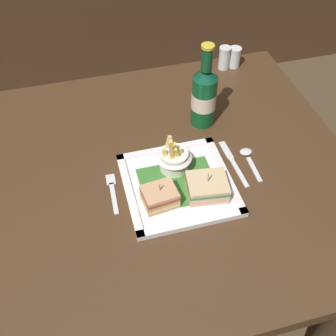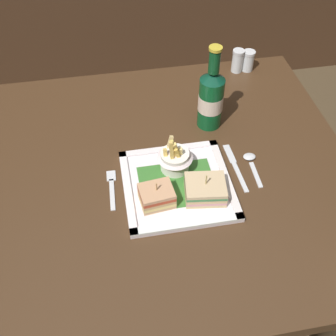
# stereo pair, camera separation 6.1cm
# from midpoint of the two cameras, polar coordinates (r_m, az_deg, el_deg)

# --- Properties ---
(ground_plane) EXTENTS (6.00, 6.00, 0.00)m
(ground_plane) POSITION_cam_midpoint_polar(r_m,az_deg,el_deg) (1.76, 0.22, -17.60)
(ground_plane) COLOR #4B3B27
(dining_table) EXTENTS (1.07, 0.95, 0.78)m
(dining_table) POSITION_cam_midpoint_polar(r_m,az_deg,el_deg) (1.23, 0.30, -5.46)
(dining_table) COLOR #432C19
(dining_table) RESTS_ON ground_plane
(square_plate) EXTENTS (0.28, 0.28, 0.02)m
(square_plate) POSITION_cam_midpoint_polar(r_m,az_deg,el_deg) (1.07, 2.95, -2.45)
(square_plate) COLOR white
(square_plate) RESTS_ON dining_table
(sandwich_half_left) EXTENTS (0.09, 0.08, 0.07)m
(sandwich_half_left) POSITION_cam_midpoint_polar(r_m,az_deg,el_deg) (1.01, 0.16, -3.96)
(sandwich_half_left) COLOR tan
(sandwich_half_left) RESTS_ON square_plate
(sandwich_half_right) EXTENTS (0.11, 0.10, 0.07)m
(sandwich_half_right) POSITION_cam_midpoint_polar(r_m,az_deg,el_deg) (1.03, 6.90, -3.04)
(sandwich_half_right) COLOR #D7BC82
(sandwich_half_right) RESTS_ON square_plate
(fries_cup) EXTENTS (0.09, 0.09, 0.11)m
(fries_cup) POSITION_cam_midpoint_polar(r_m,az_deg,el_deg) (1.07, 2.59, 1.39)
(fries_cup) COLOR white
(fries_cup) RESTS_ON square_plate
(beer_bottle) EXTENTS (0.07, 0.07, 0.26)m
(beer_bottle) POSITION_cam_midpoint_polar(r_m,az_deg,el_deg) (1.19, 7.48, 9.64)
(beer_bottle) COLOR #0E4E24
(beer_bottle) RESTS_ON dining_table
(fork) EXTENTS (0.03, 0.14, 0.00)m
(fork) POSITION_cam_midpoint_polar(r_m,az_deg,el_deg) (1.07, -6.23, -2.59)
(fork) COLOR silver
(fork) RESTS_ON dining_table
(knife) EXTENTS (0.02, 0.18, 0.00)m
(knife) POSITION_cam_midpoint_polar(r_m,az_deg,el_deg) (1.14, 10.80, 0.34)
(knife) COLOR silver
(knife) RESTS_ON dining_table
(spoon) EXTENTS (0.04, 0.12, 0.01)m
(spoon) POSITION_cam_midpoint_polar(r_m,az_deg,el_deg) (1.15, 12.99, 0.87)
(spoon) COLOR silver
(spoon) RESTS_ON dining_table
(salt_shaker) EXTENTS (0.04, 0.04, 0.08)m
(salt_shaker) POSITION_cam_midpoint_polar(r_m,az_deg,el_deg) (1.47, 10.85, 14.26)
(salt_shaker) COLOR silver
(salt_shaker) RESTS_ON dining_table
(pepper_shaker) EXTENTS (0.04, 0.04, 0.07)m
(pepper_shaker) POSITION_cam_midpoint_polar(r_m,az_deg,el_deg) (1.49, 12.27, 14.22)
(pepper_shaker) COLOR silver
(pepper_shaker) RESTS_ON dining_table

